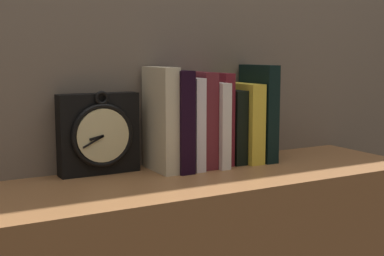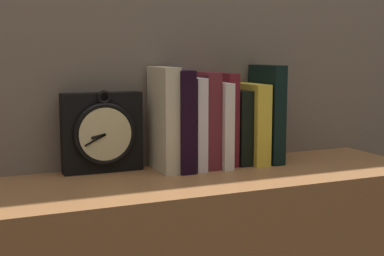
{
  "view_description": "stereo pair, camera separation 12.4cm",
  "coord_description": "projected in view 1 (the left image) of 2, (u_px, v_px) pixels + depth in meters",
  "views": [
    {
      "loc": [
        -0.6,
        -1.08,
        1.21
      ],
      "look_at": [
        0.0,
        0.0,
        1.03
      ],
      "focal_mm": 50.0,
      "sensor_mm": 36.0,
      "label": 1
    },
    {
      "loc": [
        -0.48,
        -1.13,
        1.21
      ],
      "look_at": [
        0.0,
        0.0,
        1.03
      ],
      "focal_mm": 50.0,
      "sensor_mm": 36.0,
      "label": 2
    }
  ],
  "objects": [
    {
      "name": "book_slot7_yellow",
      "position": [
        244.0,
        123.0,
        1.43
      ],
      "size": [
        0.04,
        0.14,
        0.21
      ],
      "color": "yellow",
      "rests_on": "bookshelf"
    },
    {
      "name": "book_slot1_black",
      "position": [
        176.0,
        120.0,
        1.32
      ],
      "size": [
        0.04,
        0.15,
        0.25
      ],
      "color": "black",
      "rests_on": "bookshelf"
    },
    {
      "name": "book_slot0_cream",
      "position": [
        161.0,
        119.0,
        1.31
      ],
      "size": [
        0.04,
        0.14,
        0.26
      ],
      "color": "beige",
      "rests_on": "bookshelf"
    },
    {
      "name": "clock",
      "position": [
        99.0,
        134.0,
        1.28
      ],
      "size": [
        0.19,
        0.06,
        0.2
      ],
      "color": "black",
      "rests_on": "bookshelf"
    },
    {
      "name": "wall_back",
      "position": [
        155.0,
        16.0,
        1.38
      ],
      "size": [
        6.0,
        0.05,
        2.6
      ],
      "color": "#756656",
      "rests_on": "ground_plane"
    },
    {
      "name": "book_slot5_maroon",
      "position": [
        218.0,
        118.0,
        1.4
      ],
      "size": [
        0.03,
        0.12,
        0.24
      ],
      "color": "maroon",
      "rests_on": "bookshelf"
    },
    {
      "name": "book_slot6_black",
      "position": [
        230.0,
        126.0,
        1.42
      ],
      "size": [
        0.03,
        0.12,
        0.19
      ],
      "color": "black",
      "rests_on": "bookshelf"
    },
    {
      "name": "book_slot8_black",
      "position": [
        258.0,
        113.0,
        1.44
      ],
      "size": [
        0.04,
        0.14,
        0.26
      ],
      "color": "black",
      "rests_on": "bookshelf"
    },
    {
      "name": "book_slot3_maroon",
      "position": [
        200.0,
        119.0,
        1.36
      ],
      "size": [
        0.04,
        0.13,
        0.24
      ],
      "color": "maroon",
      "rests_on": "bookshelf"
    },
    {
      "name": "book_slot4_white",
      "position": [
        212.0,
        124.0,
        1.37
      ],
      "size": [
        0.03,
        0.14,
        0.22
      ],
      "color": "white",
      "rests_on": "bookshelf"
    },
    {
      "name": "book_slot2_white",
      "position": [
        188.0,
        123.0,
        1.34
      ],
      "size": [
        0.03,
        0.14,
        0.23
      ],
      "color": "white",
      "rests_on": "bookshelf"
    }
  ]
}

